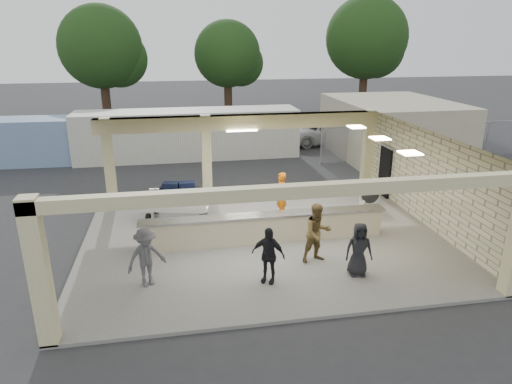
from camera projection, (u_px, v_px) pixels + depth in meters
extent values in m
plane|color=#2C2C2E|center=(262.00, 238.00, 15.79)|extent=(120.00, 120.00, 0.00)
cube|color=slate|center=(262.00, 237.00, 15.77)|extent=(12.00, 10.00, 0.10)
cube|color=beige|center=(263.00, 139.00, 14.65)|extent=(12.00, 10.00, 0.02)
cube|color=beige|center=(427.00, 181.00, 16.23)|extent=(0.02, 10.00, 3.50)
cube|color=black|center=(385.00, 172.00, 19.39)|extent=(0.10, 0.95, 2.10)
cube|color=beige|center=(241.00, 122.00, 19.17)|extent=(12.00, 0.50, 0.60)
cube|color=beige|center=(304.00, 191.00, 10.19)|extent=(12.00, 0.30, 0.30)
cube|color=beige|center=(109.00, 160.00, 18.70)|extent=(0.40, 0.40, 3.50)
cube|color=beige|center=(206.00, 156.00, 19.37)|extent=(0.40, 0.40, 3.50)
cube|color=beige|center=(368.00, 148.00, 20.65)|extent=(0.40, 0.40, 3.50)
cube|color=beige|center=(39.00, 274.00, 9.76)|extent=(0.40, 0.40, 3.50)
cube|color=white|center=(242.00, 131.00, 19.04)|extent=(1.30, 0.12, 0.06)
cube|color=#FFEABF|center=(356.00, 127.00, 16.70)|extent=(0.55, 0.55, 0.04)
cube|color=#FFEABF|center=(380.00, 138.00, 14.83)|extent=(0.55, 0.55, 0.04)
cube|color=#FFEABF|center=(410.00, 153.00, 12.97)|extent=(0.55, 0.55, 0.04)
cube|color=#BFB38F|center=(265.00, 229.00, 15.14)|extent=(8.00, 0.50, 0.90)
cube|color=#B7B7BC|center=(265.00, 215.00, 14.98)|extent=(8.20, 0.58, 0.06)
cube|color=silver|center=(177.00, 204.00, 17.01)|extent=(2.70, 1.97, 0.12)
cylinder|color=black|center=(148.00, 219.00, 16.67)|extent=(0.20, 0.41, 0.39)
cylinder|color=black|center=(156.00, 208.00, 17.69)|extent=(0.20, 0.41, 0.39)
cylinder|color=black|center=(201.00, 220.00, 16.59)|extent=(0.20, 0.41, 0.39)
cylinder|color=black|center=(206.00, 209.00, 17.60)|extent=(0.20, 0.41, 0.39)
cube|color=silver|center=(181.00, 193.00, 17.64)|extent=(2.39, 0.59, 0.29)
cube|color=silver|center=(173.00, 206.00, 16.26)|extent=(2.39, 0.59, 0.29)
cube|color=black|center=(154.00, 202.00, 16.71)|extent=(0.63, 0.49, 0.25)
cube|color=black|center=(173.00, 202.00, 16.68)|extent=(0.63, 0.49, 0.25)
cube|color=black|center=(191.00, 202.00, 16.65)|extent=(0.63, 0.49, 0.25)
cube|color=black|center=(158.00, 196.00, 17.26)|extent=(0.63, 0.49, 0.25)
cube|color=black|center=(176.00, 197.00, 17.23)|extent=(0.63, 0.49, 0.25)
cube|color=black|center=(194.00, 197.00, 17.20)|extent=(0.63, 0.49, 0.25)
cube|color=black|center=(160.00, 194.00, 16.71)|extent=(0.63, 0.49, 0.25)
cube|color=black|center=(179.00, 193.00, 16.86)|extent=(0.63, 0.49, 0.25)
cube|color=black|center=(193.00, 191.00, 17.02)|extent=(0.63, 0.49, 0.25)
cube|color=black|center=(168.00, 190.00, 17.16)|extent=(0.63, 0.49, 0.25)
cube|color=black|center=(171.00, 186.00, 16.79)|extent=(0.63, 0.49, 0.25)
cube|color=black|center=(187.00, 185.00, 16.86)|extent=(0.63, 0.49, 0.25)
cube|color=#590F0C|center=(151.00, 203.00, 16.62)|extent=(0.63, 0.49, 0.25)
cube|color=black|center=(202.00, 197.00, 17.19)|extent=(0.63, 0.49, 0.25)
cube|color=black|center=(179.00, 189.00, 17.23)|extent=(0.63, 0.49, 0.25)
cylinder|color=silver|center=(369.00, 194.00, 18.38)|extent=(0.86, 0.36, 0.83)
cylinder|color=black|center=(369.00, 194.00, 18.38)|extent=(0.77, 0.39, 0.74)
cube|color=silver|center=(362.00, 203.00, 18.45)|extent=(0.06, 0.46, 0.28)
cube|color=silver|center=(375.00, 202.00, 18.55)|extent=(0.06, 0.46, 0.28)
imported|color=#D6630B|center=(281.00, 195.00, 17.07)|extent=(0.37, 0.65, 1.76)
imported|color=brown|center=(318.00, 233.00, 13.67)|extent=(0.96, 0.57, 1.85)
imported|color=black|center=(268.00, 255.00, 12.55)|extent=(1.00, 0.77, 1.63)
imported|color=#504F54|center=(146.00, 257.00, 12.35)|extent=(1.15, 0.81, 1.69)
imported|color=black|center=(359.00, 249.00, 12.93)|extent=(0.81, 0.42, 1.58)
imported|color=silver|center=(325.00, 132.00, 29.56)|extent=(5.41, 3.21, 1.45)
imported|color=silver|center=(418.00, 128.00, 30.73)|extent=(4.79, 2.19, 1.47)
imported|color=black|center=(320.00, 132.00, 29.82)|extent=(3.99, 3.35, 1.30)
cube|color=silver|center=(188.00, 134.00, 25.92)|extent=(12.45, 2.56, 2.70)
cube|color=#7E9DCA|center=(11.00, 142.00, 24.58)|extent=(9.48, 2.53, 2.45)
cylinder|color=gray|center=(321.00, 146.00, 24.68)|extent=(0.06, 0.06, 2.00)
cylinder|color=gray|center=(356.00, 144.00, 25.02)|extent=(0.06, 0.06, 2.00)
cylinder|color=gray|center=(390.00, 143.00, 25.35)|extent=(0.06, 0.06, 2.00)
cylinder|color=gray|center=(423.00, 141.00, 25.69)|extent=(0.06, 0.06, 2.00)
cylinder|color=gray|center=(455.00, 140.00, 26.02)|extent=(0.06, 0.06, 2.00)
cylinder|color=gray|center=(487.00, 139.00, 26.36)|extent=(0.06, 0.06, 2.00)
cube|color=gray|center=(423.00, 141.00, 25.69)|extent=(12.00, 0.02, 2.00)
cylinder|color=gray|center=(425.00, 124.00, 25.36)|extent=(12.00, 0.05, 0.05)
cylinder|color=#382619|center=(106.00, 94.00, 36.06)|extent=(0.70, 0.70, 4.50)
sphere|color=black|center=(101.00, 47.00, 34.89)|extent=(6.30, 6.30, 6.30)
sphere|color=black|center=(119.00, 59.00, 35.95)|extent=(4.50, 4.50, 4.50)
cylinder|color=#382619|center=(228.00, 92.00, 39.68)|extent=(0.70, 0.70, 4.00)
sphere|color=black|center=(227.00, 54.00, 38.65)|extent=(5.60, 5.60, 5.60)
sphere|color=black|center=(240.00, 63.00, 39.66)|extent=(4.00, 4.00, 4.00)
cylinder|color=#382619|center=(363.00, 85.00, 40.60)|extent=(0.70, 0.70, 5.00)
sphere|color=black|center=(367.00, 38.00, 39.31)|extent=(7.00, 7.00, 7.00)
sphere|color=black|center=(376.00, 50.00, 40.39)|extent=(5.00, 5.00, 5.00)
cube|color=#B4AC8F|center=(391.00, 128.00, 26.17)|extent=(6.00, 8.00, 3.20)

